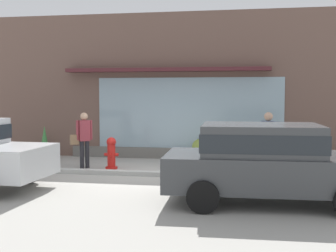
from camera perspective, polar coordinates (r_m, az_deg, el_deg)
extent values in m
plane|color=#9E9B93|center=(11.94, -2.74, -6.25)|extent=(60.00, 60.00, 0.00)
cube|color=#B2B2AD|center=(11.74, -2.96, -6.13)|extent=(14.00, 0.24, 0.12)
cube|color=brown|center=(14.88, -0.06, 5.18)|extent=(14.00, 0.36, 4.84)
cube|color=#8CA5B2|center=(14.59, 2.67, 1.51)|extent=(6.13, 0.03, 2.42)
cube|color=#4C1E23|center=(14.56, -0.30, 7.26)|extent=(6.73, 0.56, 0.12)
cube|color=#605E59|center=(14.80, -0.20, -3.51)|extent=(6.53, 0.20, 0.36)
cylinder|color=red|center=(12.90, -7.29, -5.35)|extent=(0.35, 0.35, 0.06)
cylinder|color=red|center=(12.85, -7.31, -3.81)|extent=(0.23, 0.23, 0.64)
sphere|color=red|center=(12.80, -7.32, -2.06)|extent=(0.27, 0.27, 0.27)
cylinder|color=red|center=(12.89, -7.97, -3.65)|extent=(0.10, 0.09, 0.09)
cylinder|color=red|center=(12.80, -6.64, -3.69)|extent=(0.10, 0.09, 0.09)
cylinder|color=red|center=(12.70, -7.52, -3.76)|extent=(0.09, 0.10, 0.09)
cylinder|color=#232328|center=(13.05, -11.04, -3.65)|extent=(0.12, 0.12, 0.80)
cylinder|color=#232328|center=(13.09, -10.37, -3.62)|extent=(0.12, 0.12, 0.80)
cube|color=#8E333D|center=(12.99, -10.74, -0.59)|extent=(0.36, 0.34, 0.60)
sphere|color=tan|center=(12.96, -10.77, 1.23)|extent=(0.22, 0.22, 0.22)
cylinder|color=#8E333D|center=(12.94, -11.60, -0.55)|extent=(0.08, 0.08, 0.57)
cylinder|color=#8E333D|center=(13.04, -9.89, -0.49)|extent=(0.08, 0.08, 0.57)
cube|color=#846647|center=(12.96, -11.99, -1.72)|extent=(0.25, 0.22, 0.28)
cylinder|color=#232328|center=(11.75, 13.02, -4.46)|extent=(0.12, 0.12, 0.83)
cylinder|color=#232328|center=(11.86, 12.44, -4.37)|extent=(0.12, 0.12, 0.83)
cube|color=#475675|center=(11.72, 12.78, -0.90)|extent=(0.36, 0.37, 0.62)
sphere|color=tan|center=(11.69, 12.82, 1.20)|extent=(0.23, 0.23, 0.23)
cylinder|color=#475675|center=(11.58, 13.52, -0.90)|extent=(0.08, 0.08, 0.59)
cylinder|color=#475675|center=(11.86, 12.07, -0.75)|extent=(0.08, 0.08, 0.59)
cylinder|color=black|center=(11.22, -17.58, -5.43)|extent=(0.66, 0.21, 0.65)
cube|color=#383A3D|center=(8.94, 13.14, -5.73)|extent=(4.18, 1.92, 0.67)
cube|color=#383A3D|center=(8.84, 11.87, -1.82)|extent=(2.32, 1.71, 0.63)
cube|color=#1E2328|center=(8.84, 11.87, -1.82)|extent=(2.36, 1.73, 0.35)
cylinder|color=black|center=(10.07, 19.95, -6.70)|extent=(0.61, 0.20, 0.60)
cylinder|color=black|center=(9.87, 5.17, -6.69)|extent=(0.61, 0.20, 0.60)
cylinder|color=black|center=(8.09, 4.51, -9.11)|extent=(0.61, 0.20, 0.60)
cylinder|color=#9E6042|center=(14.18, 16.16, -4.19)|extent=(0.30, 0.30, 0.27)
cone|color=olive|center=(14.12, 16.20, -2.26)|extent=(0.27, 0.27, 0.69)
cylinder|color=#33473D|center=(14.22, 4.18, -4.04)|extent=(0.48, 0.48, 0.26)
sphere|color=olive|center=(14.18, 4.19, -2.75)|extent=(0.55, 0.55, 0.55)
sphere|color=#DB4C7A|center=(14.22, 3.89, -2.25)|extent=(0.14, 0.14, 0.14)
sphere|color=orange|center=(14.13, 4.48, -2.32)|extent=(0.15, 0.15, 0.15)
sphere|color=#E5C64C|center=(14.33, 3.89, -2.05)|extent=(0.11, 0.11, 0.11)
cylinder|color=#33473D|center=(14.04, 8.66, -4.19)|extent=(0.36, 0.36, 0.26)
sphere|color=#23562D|center=(14.00, 8.67, -3.11)|extent=(0.39, 0.39, 0.39)
sphere|color=#B266B7|center=(13.93, 8.44, -2.89)|extent=(0.10, 0.10, 0.10)
sphere|color=white|center=(13.96, 8.21, -2.92)|extent=(0.10, 0.10, 0.10)
sphere|color=white|center=(13.93, 8.42, -2.76)|extent=(0.11, 0.11, 0.11)
cylinder|color=#B7B2A3|center=(14.60, 19.28, -3.85)|extent=(0.38, 0.38, 0.36)
sphere|color=olive|center=(14.56, 19.31, -2.63)|extent=(0.37, 0.37, 0.37)
sphere|color=white|center=(14.54, 18.90, -2.48)|extent=(0.11, 0.11, 0.11)
sphere|color=white|center=(14.53, 19.59, -2.24)|extent=(0.09, 0.09, 0.09)
cylinder|color=#4C4C51|center=(15.69, -15.59, -3.26)|extent=(0.29, 0.29, 0.34)
cone|color=#3D8442|center=(15.63, -15.62, -1.31)|extent=(0.26, 0.26, 0.73)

